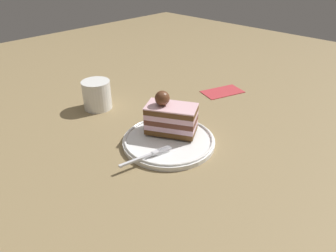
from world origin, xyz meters
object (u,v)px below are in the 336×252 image
object	(u,v)px
cake_slice	(170,117)
fork	(147,156)
dessert_plate	(168,140)
folded_napkin	(222,92)
drink_glass_near	(97,96)

from	to	relation	value
cake_slice	fork	distance (m)	0.12
dessert_plate	folded_napkin	bearing A→B (deg)	13.21
cake_slice	drink_glass_near	size ratio (longest dim) A/B	1.66
fork	folded_napkin	distance (m)	0.43
fork	folded_napkin	size ratio (longest dim) A/B	0.96
dessert_plate	fork	world-z (taller)	fork
drink_glass_near	fork	bearing A→B (deg)	-105.22
folded_napkin	dessert_plate	bearing A→B (deg)	-166.79
dessert_plate	cake_slice	bearing A→B (deg)	31.50
dessert_plate	drink_glass_near	xyz separation A→B (m)	(-0.01, 0.27, 0.03)
drink_glass_near	dessert_plate	bearing A→B (deg)	-88.60
drink_glass_near	folded_napkin	xyz separation A→B (m)	(0.34, -0.20, -0.03)
fork	drink_glass_near	world-z (taller)	drink_glass_near
dessert_plate	cake_slice	world-z (taller)	cake_slice
dessert_plate	folded_napkin	world-z (taller)	dessert_plate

